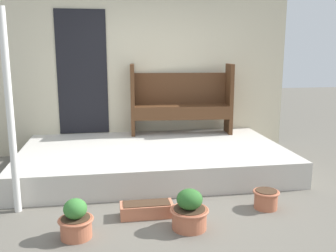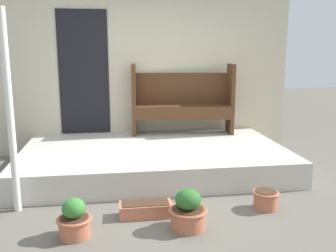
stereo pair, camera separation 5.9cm
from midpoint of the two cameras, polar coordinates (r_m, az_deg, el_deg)
name	(u,v)px [view 2 (the right image)]	position (r m, az deg, el deg)	size (l,w,h in m)	color
ground_plane	(170,198)	(4.50, 0.67, -10.97)	(24.00, 24.00, 0.00)	#666056
porch_slab	(154,159)	(5.45, -1.83, -4.98)	(3.72, 2.18, 0.35)	beige
house_wall	(144,75)	(6.35, -3.44, 7.72)	(4.92, 0.08, 2.60)	beige
support_post	(10,114)	(4.20, -22.56, 1.74)	(0.08, 0.08, 2.14)	white
bench	(182,99)	(6.22, 2.48, 4.16)	(1.69, 0.53, 1.15)	#4C2D19
flower_pot_left	(74,220)	(3.69, -13.63, -13.79)	(0.33, 0.33, 0.38)	#B76647
flower_pot_middle	(188,212)	(3.74, 3.52, -12.90)	(0.38, 0.38, 0.40)	#B76647
flower_pot_right	(265,199)	(4.33, 15.02, -10.67)	(0.29, 0.29, 0.21)	#B76647
planter_box_rect	(146,209)	(4.04, -3.00, -12.56)	(0.55, 0.23, 0.15)	#C67251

